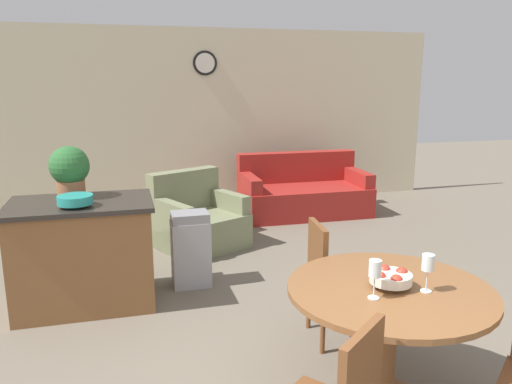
{
  "coord_description": "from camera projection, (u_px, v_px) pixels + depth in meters",
  "views": [
    {
      "loc": [
        -1.0,
        -1.58,
        1.95
      ],
      "look_at": [
        0.12,
        2.57,
        0.97
      ],
      "focal_mm": 35.0,
      "sensor_mm": 36.0,
      "label": 1
    }
  ],
  "objects": [
    {
      "name": "wall_back",
      "position": [
        188.0,
        119.0,
        7.65
      ],
      "size": [
        8.0,
        0.09,
        2.7
      ],
      "color": "beige",
      "rests_on": "ground_plane"
    },
    {
      "name": "dining_table",
      "position": [
        388.0,
        315.0,
        2.92
      ],
      "size": [
        1.19,
        1.19,
        0.77
      ],
      "color": "brown",
      "rests_on": "ground_plane"
    },
    {
      "name": "dining_chair_far_side",
      "position": [
        332.0,
        277.0,
        3.72
      ],
      "size": [
        0.46,
        0.46,
        0.92
      ],
      "rotation": [
        0.0,
        0.0,
        4.61
      ],
      "color": "brown",
      "rests_on": "ground_plane"
    },
    {
      "name": "fruit_bowl",
      "position": [
        391.0,
        278.0,
        2.87
      ],
      "size": [
        0.24,
        0.24,
        0.11
      ],
      "color": "silver",
      "rests_on": "dining_table"
    },
    {
      "name": "wine_glass_left",
      "position": [
        375.0,
        270.0,
        2.7
      ],
      "size": [
        0.07,
        0.07,
        0.22
      ],
      "color": "silver",
      "rests_on": "dining_table"
    },
    {
      "name": "wine_glass_right",
      "position": [
        428.0,
        264.0,
        2.79
      ],
      "size": [
        0.07,
        0.07,
        0.22
      ],
      "color": "silver",
      "rests_on": "dining_table"
    },
    {
      "name": "kitchen_island",
      "position": [
        84.0,
        254.0,
        4.32
      ],
      "size": [
        1.2,
        0.77,
        0.93
      ],
      "color": "brown",
      "rests_on": "ground_plane"
    },
    {
      "name": "teal_bowl",
      "position": [
        75.0,
        200.0,
        4.04
      ],
      "size": [
        0.28,
        0.28,
        0.1
      ],
      "color": "teal",
      "rests_on": "kitchen_island"
    },
    {
      "name": "potted_plant",
      "position": [
        70.0,
        170.0,
        4.32
      ],
      "size": [
        0.34,
        0.34,
        0.45
      ],
      "color": "#A36642",
      "rests_on": "kitchen_island"
    },
    {
      "name": "trash_bin",
      "position": [
        191.0,
        249.0,
        4.76
      ],
      "size": [
        0.36,
        0.28,
        0.72
      ],
      "color": "#9E9EA3",
      "rests_on": "ground_plane"
    },
    {
      "name": "couch",
      "position": [
        303.0,
        194.0,
        7.35
      ],
      "size": [
        1.83,
        1.0,
        0.87
      ],
      "rotation": [
        0.0,
        0.0,
        -0.01
      ],
      "color": "maroon",
      "rests_on": "ground_plane"
    },
    {
      "name": "armchair",
      "position": [
        197.0,
        222.0,
        5.9
      ],
      "size": [
        1.19,
        1.16,
        0.88
      ],
      "rotation": [
        0.0,
        0.0,
        0.45
      ],
      "color": "#7A7F5B",
      "rests_on": "ground_plane"
    }
  ]
}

